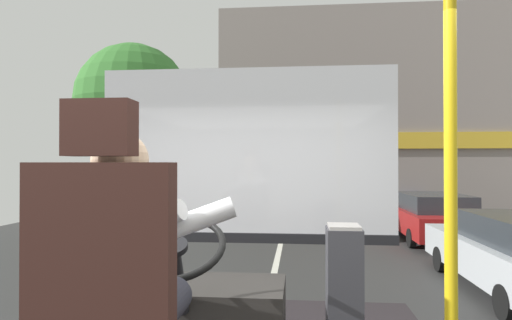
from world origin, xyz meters
TOP-DOWN VIEW (x-y plane):
  - ground at (0.00, 8.80)m, footprint 18.00×44.00m
  - bus_driver at (-0.20, -0.50)m, footprint 0.77×0.54m
  - steering_console at (-0.20, 0.56)m, footprint 1.10×1.01m
  - handrail_pole at (0.96, -0.49)m, footprint 0.04×0.04m
  - fare_box at (0.71, 0.63)m, footprint 0.21×0.25m
  - windshield_panel at (0.00, 1.62)m, footprint 2.50×0.08m
  - street_tree at (-3.82, 8.95)m, footprint 2.95×2.95m
  - shop_building at (4.00, 17.33)m, footprint 13.24×5.67m
  - parked_car_red at (3.91, 9.88)m, footprint 1.79×4.46m
  - parked_car_blue at (4.03, 16.24)m, footprint 1.98×3.85m

SIDE VIEW (x-z plane):
  - ground at x=0.00m, z-range -0.05..0.00m
  - parked_car_red at x=3.91m, z-range 0.02..1.22m
  - parked_car_blue at x=4.03m, z-range 0.02..1.33m
  - steering_console at x=-0.20m, z-range 0.63..1.48m
  - fare_box at x=0.71m, z-range 0.83..1.59m
  - bus_driver at x=-0.20m, z-range 1.20..1.97m
  - handrail_pole at x=0.96m, z-range 0.83..2.80m
  - windshield_panel at x=0.00m, z-range 1.14..2.62m
  - street_tree at x=-3.82m, z-range 1.05..6.13m
  - shop_building at x=4.00m, z-range 0.00..7.97m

